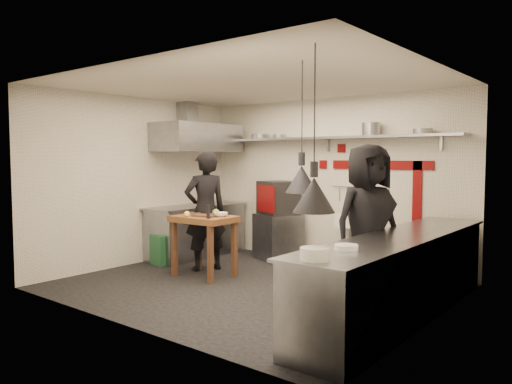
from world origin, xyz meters
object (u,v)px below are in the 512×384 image
Objects in this scene: prep_table at (204,246)px; chef_right at (368,224)px; green_bin at (164,249)px; chef_left at (205,211)px; oven_stand at (278,237)px; combi_oven at (278,198)px.

prep_table is 2.60m from chef_right.
green_bin is at bearing 167.73° from prep_table.
green_bin is at bearing -56.60° from chef_left.
chef_right is at bearing -7.86° from oven_stand.
combi_oven is at bearing 83.68° from chef_right.
combi_oven is at bearing -171.43° from chef_left.
prep_table is at bearing 121.57° from chef_right.
combi_oven is at bearing 138.37° from oven_stand.
chef_right reaches higher than green_bin.
chef_right is at bearing 4.20° from prep_table.
green_bin is (-1.23, -1.57, -0.84)m from combi_oven.
oven_stand is 1.31× the size of combi_oven.
green_bin is 0.25× the size of chef_right.
chef_left is (0.84, 0.14, 0.70)m from green_bin.
oven_stand is 1.56m from chef_left.
prep_table is (-0.10, -1.77, -0.63)m from combi_oven.
chef_left reaches higher than green_bin.
prep_table reaches higher than green_bin.
green_bin is at bearing -105.27° from combi_oven.
prep_table is at bearing -9.79° from green_bin.
chef_left is at bearing 9.37° from green_bin.
green_bin is 1.10m from chef_left.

